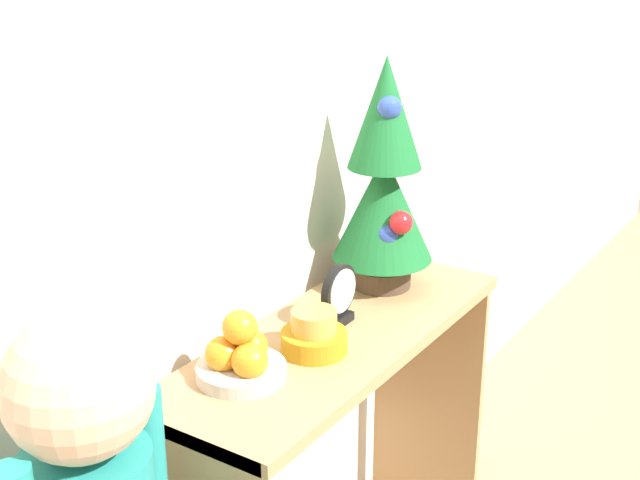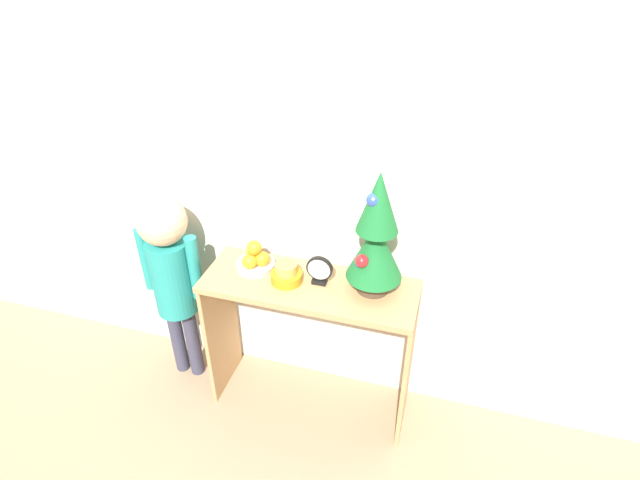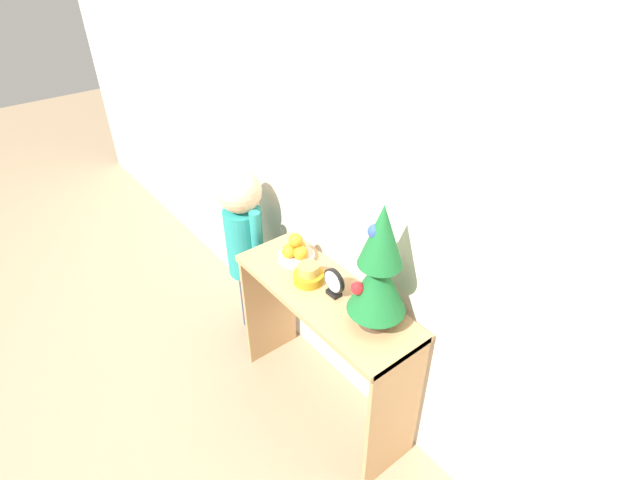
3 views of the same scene
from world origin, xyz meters
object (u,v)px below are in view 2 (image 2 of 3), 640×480
Objects in this scene: desk_clock at (320,271)px; child_figure at (171,267)px; fruit_bowl at (255,259)px; mini_tree at (376,237)px; singing_bowl at (286,274)px.

desk_clock is 0.76m from child_figure.
fruit_bowl is 0.32m from desk_clock.
fruit_bowl is (-0.55, 0.00, -0.22)m from mini_tree.
fruit_bowl reaches higher than desk_clock.
mini_tree reaches higher than fruit_bowl.
singing_bowl is at bearing -171.94° from mini_tree.
child_figure is (-0.75, -0.01, -0.12)m from desk_clock.
child_figure is at bearing -177.97° from mini_tree.
singing_bowl is at bearing -1.76° from child_figure.
desk_clock is (-0.23, -0.02, -0.20)m from mini_tree.
singing_bowl is (0.17, -0.06, -0.01)m from fruit_bowl.
fruit_bowl is 0.45m from child_figure.
child_figure is at bearing 178.24° from singing_bowl.
fruit_bowl reaches higher than singing_bowl.
fruit_bowl is at bearing 179.65° from mini_tree.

